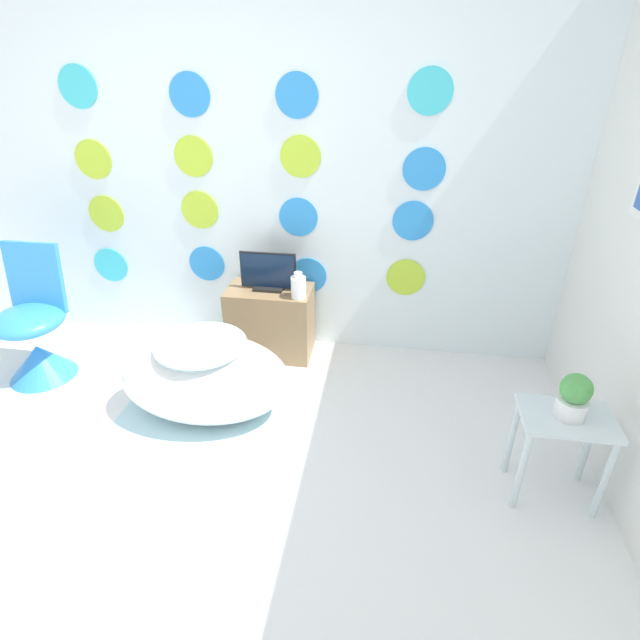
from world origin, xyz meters
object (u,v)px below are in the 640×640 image
at_px(vase, 298,287).
at_px(potted_plant_left, 574,396).
at_px(tv, 268,273).
at_px(chair, 35,339).
at_px(bathtub, 205,377).

bearing_deg(vase, potted_plant_left, -34.11).
bearing_deg(tv, potted_plant_left, -32.81).
height_order(tv, vase, tv).
relative_size(tv, vase, 2.13).
bearing_deg(chair, potted_plant_left, -10.15).
height_order(bathtub, potted_plant_left, potted_plant_left).
xyz_separation_m(bathtub, vase, (0.45, 0.61, 0.34)).
distance_m(chair, vase, 1.75).
bearing_deg(vase, chair, -166.20).
distance_m(bathtub, vase, 0.83).
bearing_deg(bathtub, chair, 170.83).
bearing_deg(tv, vase, -23.62).
relative_size(chair, tv, 2.31).
distance_m(bathtub, tv, 0.83).
height_order(chair, vase, chair).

